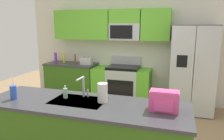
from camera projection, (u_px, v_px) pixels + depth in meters
ground_plane at (100, 140)px, 3.51m from camera, size 9.00×9.00×0.00m
kitchen_wall_unit at (124, 41)px, 5.21m from camera, size 5.20×0.43×2.60m
back_counter at (72, 80)px, 5.52m from camera, size 1.27×0.63×0.90m
range_oven at (122, 85)px, 5.14m from camera, size 1.36×0.61×1.10m
refrigerator at (192, 69)px, 4.54m from camera, size 0.90×0.76×1.85m
island_counter at (85, 136)px, 2.74m from camera, size 2.55×0.82×0.90m
toaster at (86, 61)px, 5.24m from camera, size 0.28×0.16×0.18m
pepper_mill at (75, 59)px, 5.37m from camera, size 0.05×0.05×0.23m
bottle_purple at (56, 58)px, 5.49m from camera, size 0.08×0.08×0.26m
bottle_yellow at (64, 57)px, 5.47m from camera, size 0.06×0.06×0.28m
sink_faucet at (83, 85)px, 2.82m from camera, size 0.08×0.21×0.28m
drink_cup_blue at (13, 92)px, 2.76m from camera, size 0.08×0.08×0.30m
soap_dispenser at (65, 93)px, 2.81m from camera, size 0.06×0.06×0.17m
paper_towel_roll at (103, 93)px, 2.65m from camera, size 0.12×0.12×0.24m
backpack at (164, 100)px, 2.39m from camera, size 0.32×0.22×0.23m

